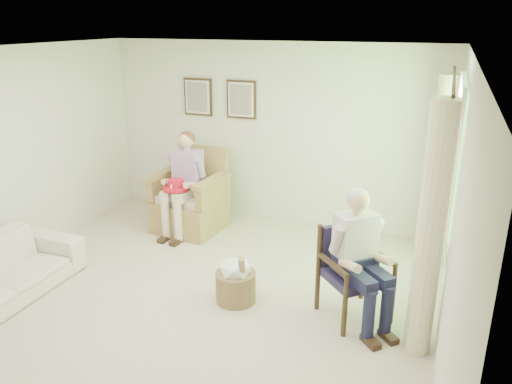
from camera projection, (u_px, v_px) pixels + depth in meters
The scene contains 15 objects.
floor at pixel (184, 309), 5.24m from camera, with size 5.50×5.50×0.00m, color beige.
back_wall at pixel (271, 134), 7.23m from camera, with size 5.00×0.04×2.60m, color silver.
right_wall at pixel (454, 230), 3.97m from camera, with size 0.04×5.50×2.60m, color silver.
ceiling at pixel (169, 53), 4.38m from camera, with size 5.00×5.50×0.02m, color white.
window at pixel (454, 157), 4.94m from camera, with size 0.13×2.50×1.63m.
curtain_left at pixel (430, 233), 4.27m from camera, with size 0.34×0.34×2.30m, color beige.
curtain_right at pixel (438, 171), 5.99m from camera, with size 0.34×0.34×2.30m, color beige.
framed_print_left at pixel (198, 97), 7.43m from camera, with size 0.45×0.05×0.55m.
framed_print_right at pixel (241, 100), 7.19m from camera, with size 0.45×0.05×0.55m.
wicker_armchair at pixel (191, 204), 7.15m from camera, with size 0.91×0.90×1.16m.
wood_armchair at pixel (357, 268), 5.03m from camera, with size 0.60×0.57×0.93m.
person_wicker at pixel (184, 176), 6.86m from camera, with size 0.40×0.62×1.41m.
person_dark at pixel (356, 249), 4.81m from camera, with size 0.40×0.63×1.34m.
red_hat at pixel (176, 186), 6.72m from camera, with size 0.36×0.36×0.14m.
hatbox at pixel (236, 280), 5.32m from camera, with size 0.45×0.45×0.64m.
Camera 1 is at (2.33, -3.97, 2.89)m, focal length 35.00 mm.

